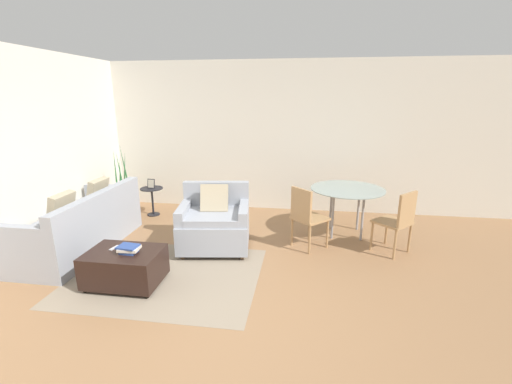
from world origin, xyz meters
The scene contains 15 objects.
ground_plane centered at (0.00, 0.00, 0.00)m, with size 20.00×20.00×0.00m, color #936B47.
wall_back centered at (0.00, 3.40, 1.38)m, with size 12.00×0.06×2.75m.
wall_left centered at (-2.91, 1.50, 1.38)m, with size 0.06×12.00×2.75m.
area_rug centered at (-0.81, 0.58, 0.00)m, with size 2.24×1.75×0.01m.
couch centered at (-2.33, 1.16, 0.30)m, with size 0.94×2.00×0.92m.
armchair centered at (-0.43, 1.46, 0.37)m, with size 1.07×0.96×0.92m.
ottoman centered at (-1.20, 0.33, 0.22)m, with size 0.83×0.58×0.41m.
book_stack centered at (-1.12, 0.32, 0.45)m, with size 0.25×0.19×0.08m.
tv_remote_primary centered at (-1.34, 0.40, 0.41)m, with size 0.07×0.15×0.01m.
potted_plant centered at (-2.46, 2.63, 0.26)m, with size 0.37×0.37×1.31m.
side_table centered at (-1.92, 2.66, 0.36)m, with size 0.40×0.40×0.51m.
picture_frame centered at (-1.92, 2.66, 0.60)m, with size 0.13×0.07×0.17m.
dining_table centered at (1.48, 2.25, 0.66)m, with size 1.12×1.12×0.75m.
dining_chair_near_left centered at (0.85, 1.63, 0.52)m, with size 0.59×0.59×0.90m.
dining_chair_near_right centered at (2.10, 1.63, 0.52)m, with size 0.59×0.59×0.90m.
Camera 1 is at (0.82, -2.97, 2.11)m, focal length 24.00 mm.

